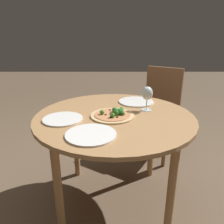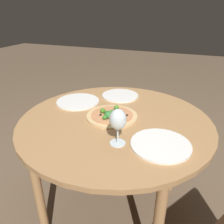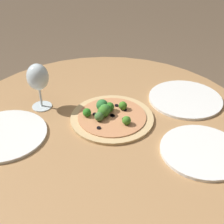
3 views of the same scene
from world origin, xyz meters
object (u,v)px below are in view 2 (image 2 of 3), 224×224
pizza (112,115)px  plate_side (120,95)px  plate_far (78,101)px  wine_glass (118,120)px  plate_near (161,145)px

pizza → plate_side: 0.33m
pizza → plate_side: (-0.33, -0.06, -0.01)m
plate_far → plate_side: same height
wine_glass → plate_near: wine_glass is taller
plate_side → wine_glass: bearing=18.0°
pizza → wine_glass: bearing=26.7°
wine_glass → plate_side: 0.60m
wine_glass → plate_side: size_ratio=0.68×
plate_near → plate_far: same height
plate_near → plate_far: 0.67m
wine_glass → plate_near: bearing=106.0°
wine_glass → plate_far: (-0.36, -0.41, -0.12)m
wine_glass → plate_side: bearing=-162.0°
plate_far → plate_side: (-0.20, 0.23, 0.00)m
pizza → plate_far: (-0.12, -0.29, -0.01)m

